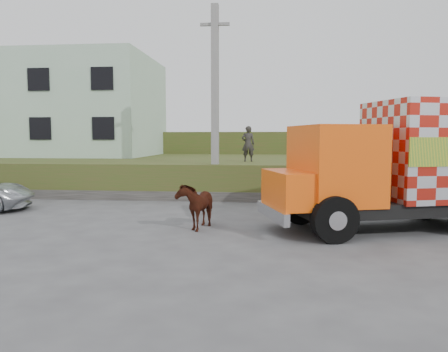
# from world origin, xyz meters

# --- Properties ---
(ground) EXTENTS (120.00, 120.00, 0.00)m
(ground) POSITION_xyz_m (0.00, 0.00, 0.00)
(ground) COLOR #474749
(ground) RESTS_ON ground
(embankment) EXTENTS (40.00, 12.00, 1.50)m
(embankment) POSITION_xyz_m (0.00, 10.00, 0.75)
(embankment) COLOR #38541C
(embankment) RESTS_ON ground
(embankment_far) EXTENTS (40.00, 12.00, 3.00)m
(embankment_far) POSITION_xyz_m (0.00, 22.00, 1.50)
(embankment_far) COLOR #38541C
(embankment_far) RESTS_ON ground
(retaining_strip) EXTENTS (16.00, 0.50, 0.40)m
(retaining_strip) POSITION_xyz_m (-2.00, 4.20, 0.20)
(retaining_strip) COLOR #595651
(retaining_strip) RESTS_ON ground
(building) EXTENTS (10.00, 8.00, 6.00)m
(building) POSITION_xyz_m (-11.00, 13.00, 4.50)
(building) COLOR #AFCDB3
(building) RESTS_ON embankment
(utility_pole) EXTENTS (1.20, 0.30, 8.00)m
(utility_pole) POSITION_xyz_m (-1.00, 4.60, 4.08)
(utility_pole) COLOR gray
(utility_pole) RESTS_ON ground
(cargo_truck) EXTENTS (8.52, 4.74, 3.63)m
(cargo_truck) POSITION_xyz_m (5.65, -0.51, 1.87)
(cargo_truck) COLOR black
(cargo_truck) RESTS_ON ground
(cow) EXTENTS (1.01, 1.70, 1.34)m
(cow) POSITION_xyz_m (-0.84, -1.17, 0.67)
(cow) COLOR black
(cow) RESTS_ON ground
(pedestrian) EXTENTS (0.63, 0.44, 1.64)m
(pedestrian) POSITION_xyz_m (0.27, 6.75, 2.32)
(pedestrian) COLOR #2D2A28
(pedestrian) RESTS_ON embankment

